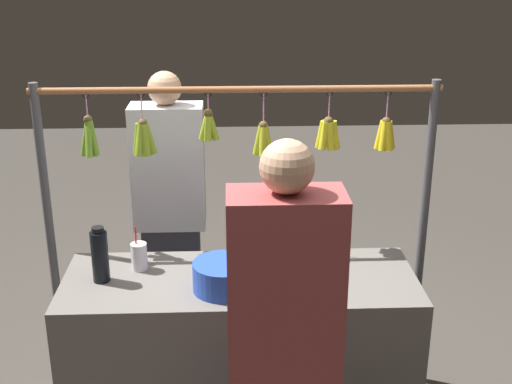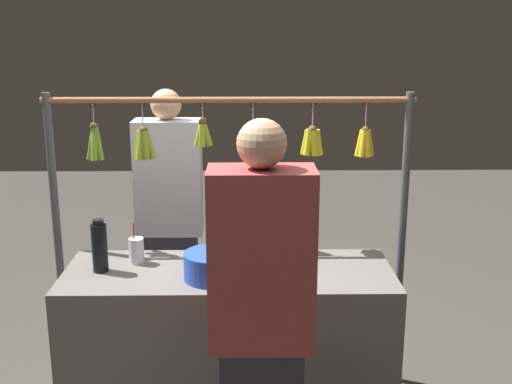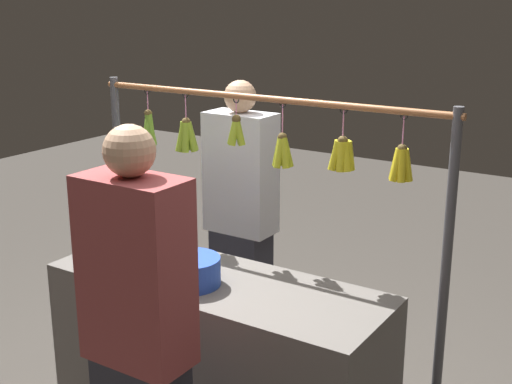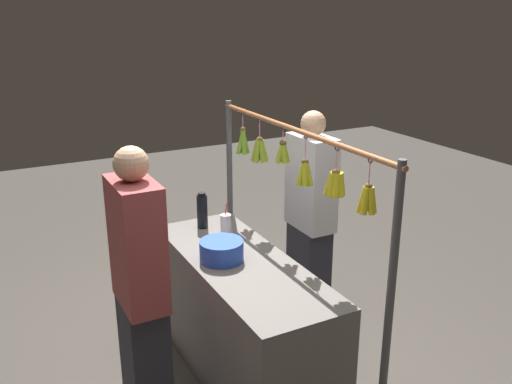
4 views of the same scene
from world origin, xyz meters
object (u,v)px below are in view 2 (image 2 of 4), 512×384
at_px(water_bottle, 99,247).
at_px(drink_cup, 136,251).
at_px(customer_person, 261,336).
at_px(blue_bucket, 213,266).
at_px(vendor_person, 170,227).

bearing_deg(water_bottle, drink_cup, -144.04).
relative_size(water_bottle, drink_cup, 1.25).
height_order(water_bottle, customer_person, customer_person).
relative_size(blue_bucket, drink_cup, 1.30).
relative_size(drink_cup, customer_person, 0.13).
bearing_deg(drink_cup, blue_bucket, 151.73).
height_order(blue_bucket, drink_cup, drink_cup).
bearing_deg(vendor_person, drink_cup, 81.73).
height_order(blue_bucket, customer_person, customer_person).
bearing_deg(drink_cup, vendor_person, -98.27).
height_order(water_bottle, vendor_person, vendor_person).
bearing_deg(water_bottle, vendor_person, -108.37).
xyz_separation_m(water_bottle, blue_bucket, (-0.56, 0.10, -0.06)).
xyz_separation_m(vendor_person, customer_person, (-0.52, 1.45, 0.01)).
bearing_deg(blue_bucket, customer_person, 110.50).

